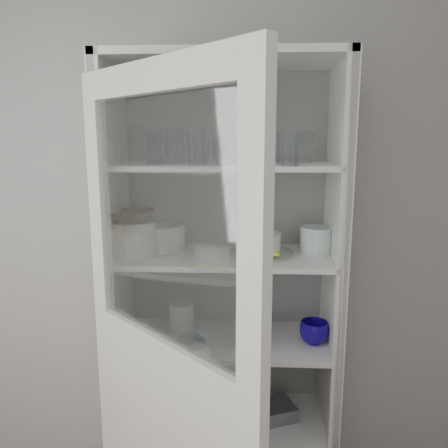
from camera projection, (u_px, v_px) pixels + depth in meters
The scene contains 35 objects.
wall_back at pixel (186, 234), 2.18m from camera, with size 3.60×0.02×2.60m, color #B0AFAD.
pantry_cabinet at pixel (225, 315), 2.07m from camera, with size 1.00×0.45×2.10m.
cupboard_door at pixel (166, 400), 1.51m from camera, with size 0.68×0.65×2.00m.
tumbler_0 at pixel (155, 148), 1.77m from camera, with size 0.07×0.07×0.14m, color silver.
tumbler_1 at pixel (197, 147), 1.74m from camera, with size 0.07×0.07×0.14m, color silver.
tumbler_2 at pixel (211, 149), 1.74m from camera, with size 0.06×0.06×0.13m, color silver.
tumbler_3 at pixel (229, 148), 1.72m from camera, with size 0.07×0.07×0.13m, color silver.
tumbler_4 at pixel (265, 149), 1.71m from camera, with size 0.06×0.06×0.13m, color silver.
tumbler_5 at pixel (289, 149), 1.69m from camera, with size 0.06×0.06×0.13m, color silver.
tumbler_6 at pixel (291, 148), 1.71m from camera, with size 0.07×0.07×0.13m, color silver.
tumbler_7 at pixel (156, 146), 1.85m from camera, with size 0.08×0.08×0.15m, color silver.
tumbler_8 at pixel (176, 145), 1.85m from camera, with size 0.08×0.08×0.15m, color silver.
tumbler_9 at pixel (196, 148), 1.86m from camera, with size 0.06×0.06×0.13m, color silver.
tumbler_10 at pixel (252, 147), 1.86m from camera, with size 0.07×0.07×0.14m, color silver.
tumbler_11 at pixel (285, 148), 1.86m from camera, with size 0.07×0.07×0.13m, color silver.
goblet_0 at pixel (155, 142), 1.95m from camera, with size 0.08×0.08×0.18m, color silver, non-canonical shape.
goblet_1 at pixel (181, 142), 1.95m from camera, with size 0.08×0.08×0.18m, color silver, non-canonical shape.
goblet_2 at pixel (230, 145), 1.96m from camera, with size 0.07×0.07×0.15m, color silver, non-canonical shape.
goblet_3 at pixel (307, 145), 1.95m from camera, with size 0.07×0.07×0.16m, color silver, non-canonical shape.
plate_stack_front at pixel (133, 245), 1.94m from camera, with size 0.23×0.23×0.08m, color white.
plate_stack_back at pixel (162, 236), 2.04m from camera, with size 0.22×0.22×0.11m, color white.
cream_bowl at pixel (132, 228), 1.92m from camera, with size 0.21×0.21×0.06m, color silver.
terracotta_bowl at pixel (132, 216), 1.91m from camera, with size 0.20×0.20×0.05m, color #4A301A.
glass_platter at pixel (262, 253), 1.93m from camera, with size 0.28×0.28×0.02m, color silver.
yellow_trivet at pixel (262, 250), 1.93m from camera, with size 0.15×0.15×0.01m, color #F6F23D.
white_ramekin at pixel (262, 241), 1.92m from camera, with size 0.16×0.16×0.07m, color white.
grey_bowl_stack at pixel (316, 240), 1.95m from camera, with size 0.14×0.14×0.12m, color silver.
mug_blue at pixel (314, 332), 1.96m from camera, with size 0.13×0.13×0.10m, color #0F0E86.
mug_teal at pixel (252, 324), 2.05m from camera, with size 0.11×0.11×0.10m, color #1C8573.
mug_white at pixel (248, 338), 1.91m from camera, with size 0.10×0.10×0.09m, color white.
teal_jar at pixel (250, 324), 2.02m from camera, with size 0.10×0.10×0.12m.
measuring_cups at pixel (190, 342), 1.93m from camera, with size 0.11×0.11×0.04m, color #A6A5AA.
white_canister at pixel (182, 317), 2.07m from camera, with size 0.12×0.12×0.14m, color white.
cream_dish at pixel (163, 404), 2.12m from camera, with size 0.22×0.22×0.07m, color silver.
tin_box at pixel (270, 411), 2.07m from camera, with size 0.22×0.16×0.07m, color gray.
Camera 1 is at (0.30, -0.61, 1.76)m, focal length 35.00 mm.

